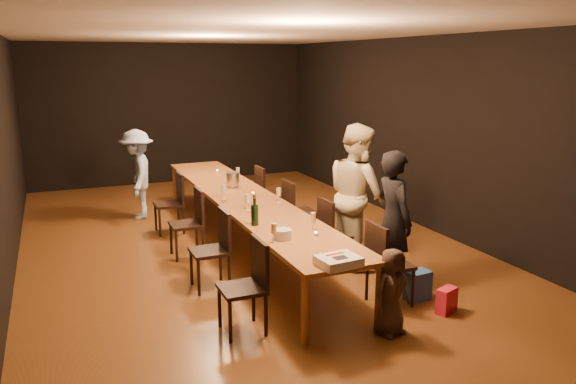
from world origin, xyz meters
name	(u,v)px	position (x,y,z in m)	size (l,w,h in m)	color
ground	(246,248)	(0.00, 0.00, 0.00)	(10.00, 10.00, 0.00)	#4B2E12
room_shell	(243,102)	(0.00, 0.00, 2.08)	(6.04, 10.04, 3.02)	black
table	(245,201)	(0.00, 0.00, 0.70)	(0.90, 6.00, 0.75)	#93612A
chair_right_0	(390,264)	(0.85, -2.40, 0.47)	(0.42, 0.42, 0.93)	black
chair_right_1	(339,233)	(0.85, -1.20, 0.47)	(0.42, 0.42, 0.93)	black
chair_right_2	(300,211)	(0.85, 0.00, 0.47)	(0.42, 0.42, 0.93)	black
chair_right_3	(271,194)	(0.85, 1.20, 0.47)	(0.42, 0.42, 0.93)	black
chair_left_0	(242,287)	(-0.85, -2.40, 0.47)	(0.42, 0.42, 0.93)	black
chair_left_1	(209,250)	(-0.85, -1.20, 0.47)	(0.42, 0.42, 0.93)	black
chair_left_2	(186,224)	(-0.85, 0.00, 0.47)	(0.42, 0.42, 0.93)	black
chair_left_3	(169,203)	(-0.85, 1.20, 0.47)	(0.42, 0.42, 0.93)	black
woman_birthday	(394,220)	(1.15, -1.98, 0.82)	(0.60, 0.39, 1.63)	black
woman_tan	(357,195)	(1.15, -1.13, 0.93)	(0.90, 0.70, 1.86)	beige
man_blue	(138,174)	(-1.15, 2.25, 0.76)	(0.98, 0.56, 1.51)	#8DAEDB
child	(392,292)	(0.47, -3.00, 0.44)	(0.43, 0.28, 0.87)	#402E24
gift_bag_red	(447,301)	(1.28, -2.84, 0.14)	(0.24, 0.13, 0.28)	red
gift_bag_blue	(418,286)	(1.20, -2.44, 0.17)	(0.27, 0.18, 0.34)	#23539B
birthday_cake	(338,261)	(-0.06, -2.90, 0.79)	(0.41, 0.34, 0.09)	white
plate_stack	(282,234)	(-0.24, -1.96, 0.81)	(0.20, 0.20, 0.11)	white
champagne_bottle	(255,210)	(-0.33, -1.34, 0.93)	(0.09, 0.09, 0.37)	black
ice_bucket	(233,180)	(0.05, 0.74, 0.86)	(0.20, 0.20, 0.22)	silver
wineglass_0	(274,233)	(-0.36, -2.02, 0.85)	(0.06, 0.06, 0.21)	beige
wineglass_1	(313,222)	(0.20, -1.79, 0.85)	(0.06, 0.06, 0.21)	beige
wineglass_2	(247,202)	(-0.19, -0.66, 0.85)	(0.06, 0.06, 0.21)	silver
wineglass_3	(279,195)	(0.32, -0.47, 0.85)	(0.06, 0.06, 0.21)	beige
wineglass_4	(224,192)	(-0.31, 0.03, 0.85)	(0.06, 0.06, 0.21)	silver
wineglass_5	(238,174)	(0.27, 1.15, 0.85)	(0.06, 0.06, 0.21)	silver
tealight_near	(316,234)	(0.15, -1.98, 0.77)	(0.05, 0.05, 0.03)	#B2B7B2
tealight_mid	(253,194)	(0.15, 0.10, 0.77)	(0.05, 0.05, 0.03)	#B2B7B2
tealight_far	(217,171)	(0.15, 1.94, 0.77)	(0.05, 0.05, 0.03)	#B2B7B2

